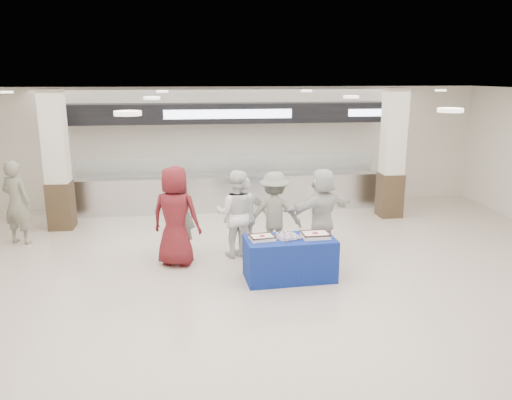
{
  "coord_description": "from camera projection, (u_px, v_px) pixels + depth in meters",
  "views": [
    {
      "loc": [
        -0.96,
        -7.52,
        3.49
      ],
      "look_at": [
        0.24,
        1.6,
        1.18
      ],
      "focal_mm": 35.0,
      "sensor_mm": 36.0,
      "label": 1
    }
  ],
  "objects": [
    {
      "name": "civilian_maroon",
      "position": [
        176.0,
        216.0,
        9.26
      ],
      "size": [
        1.08,
        0.89,
        1.9
      ],
      "primitive_type": "imported",
      "rotation": [
        0.0,
        0.0,
        2.78
      ],
      "color": "maroon",
      "rests_on": "ground"
    },
    {
      "name": "sheet_cake_right",
      "position": [
        315.0,
        235.0,
        8.67
      ],
      "size": [
        0.48,
        0.38,
        0.1
      ],
      "color": "white",
      "rests_on": "display_table"
    },
    {
      "name": "ground",
      "position": [
        254.0,
        294.0,
        8.21
      ],
      "size": [
        14.0,
        14.0,
        0.0
      ],
      "primitive_type": "plane",
      "color": "beige",
      "rests_on": "ground"
    },
    {
      "name": "soldier_bg",
      "position": [
        17.0,
        202.0,
        10.47
      ],
      "size": [
        0.77,
        0.65,
        1.8
      ],
      "primitive_type": "imported",
      "rotation": [
        0.0,
        0.0,
        2.75
      ],
      "color": "slate",
      "rests_on": "ground"
    },
    {
      "name": "sheet_cake_left",
      "position": [
        262.0,
        237.0,
        8.55
      ],
      "size": [
        0.45,
        0.38,
        0.09
      ],
      "color": "white",
      "rests_on": "display_table"
    },
    {
      "name": "column_left",
      "position": [
        57.0,
        164.0,
        11.37
      ],
      "size": [
        0.55,
        0.55,
        3.2
      ],
      "color": "#3A2B1A",
      "rests_on": "ground"
    },
    {
      "name": "column_right",
      "position": [
        392.0,
        157.0,
        12.38
      ],
      "size": [
        0.55,
        0.55,
        3.2
      ],
      "color": "#3A2B1A",
      "rests_on": "ground"
    },
    {
      "name": "display_table",
      "position": [
        290.0,
        258.0,
        8.73
      ],
      "size": [
        1.59,
        0.86,
        0.75
      ],
      "primitive_type": "cube",
      "rotation": [
        0.0,
        0.0,
        0.05
      ],
      "color": "navy",
      "rests_on": "ground"
    },
    {
      "name": "chef_tall",
      "position": [
        236.0,
        214.0,
        9.75
      ],
      "size": [
        0.96,
        0.81,
        1.73
      ],
      "primitive_type": "imported",
      "rotation": [
        0.0,
        0.0,
        2.93
      ],
      "color": "white",
      "rests_on": "ground"
    },
    {
      "name": "soldier_b",
      "position": [
        274.0,
        213.0,
        9.85
      ],
      "size": [
        1.15,
        0.75,
        1.67
      ],
      "primitive_type": "imported",
      "rotation": [
        0.0,
        0.0,
        3.02
      ],
      "color": "slate",
      "rests_on": "ground"
    },
    {
      "name": "cupcake_tray",
      "position": [
        288.0,
        236.0,
        8.63
      ],
      "size": [
        0.49,
        0.42,
        0.07
      ],
      "color": "#A2A2A6",
      "rests_on": "display_table"
    },
    {
      "name": "chef_short",
      "position": [
        245.0,
        216.0,
        9.79
      ],
      "size": [
        1.01,
        0.73,
        1.59
      ],
      "primitive_type": "imported",
      "rotation": [
        0.0,
        0.0,
        3.55
      ],
      "color": "white",
      "rests_on": "ground"
    },
    {
      "name": "serving_line",
      "position": [
        228.0,
        167.0,
        13.11
      ],
      "size": [
        8.7,
        0.85,
        2.8
      ],
      "color": "silver",
      "rests_on": "ground"
    },
    {
      "name": "soldier_a",
      "position": [
        179.0,
        211.0,
        9.85
      ],
      "size": [
        0.76,
        0.63,
        1.77
      ],
      "primitive_type": "imported",
      "rotation": [
        0.0,
        0.0,
        2.77
      ],
      "color": "slate",
      "rests_on": "ground"
    },
    {
      "name": "civilian_white",
      "position": [
        322.0,
        211.0,
        9.96
      ],
      "size": [
        1.68,
        1.06,
        1.73
      ],
      "primitive_type": "imported",
      "rotation": [
        0.0,
        0.0,
        3.52
      ],
      "color": "silver",
      "rests_on": "ground"
    }
  ]
}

